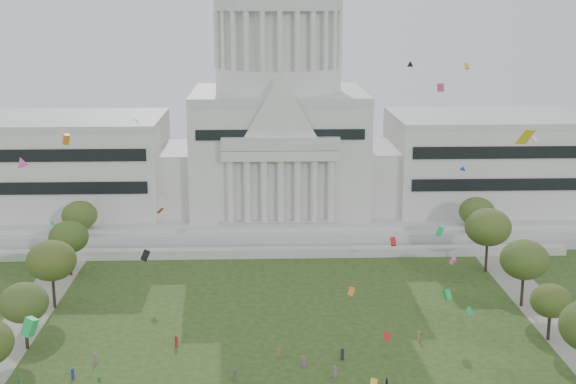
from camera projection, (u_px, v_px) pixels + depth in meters
name	position (u px, v px, depth m)	size (l,w,h in m)	color
capitol	(279.00, 137.00, 207.94)	(160.00, 64.50, 91.30)	#B9B6AD
row_tree_l_3	(24.00, 303.00, 132.25)	(8.12, 8.12, 11.55)	black
row_tree_r_3	(551.00, 301.00, 136.13)	(7.01, 7.01, 9.98)	black
row_tree_l_4	(52.00, 261.00, 149.96)	(9.29, 9.29, 13.21)	black
row_tree_r_4	(524.00, 260.00, 150.75)	(9.19, 9.19, 13.06)	black
row_tree_l_5	(69.00, 237.00, 168.21)	(8.33, 8.33, 11.85)	black
row_tree_r_5	(488.00, 227.00, 170.14)	(9.82, 9.82, 13.96)	black
row_tree_l_6	(80.00, 215.00, 185.81)	(8.19, 8.19, 11.64)	black
row_tree_r_6	(477.00, 212.00, 187.99)	(8.42, 8.42, 11.97)	black
person_10	(387.00, 384.00, 120.05)	(1.03, 0.56, 1.75)	#26262B
kite_swarm	(299.00, 246.00, 111.18)	(90.20, 102.85, 60.40)	white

